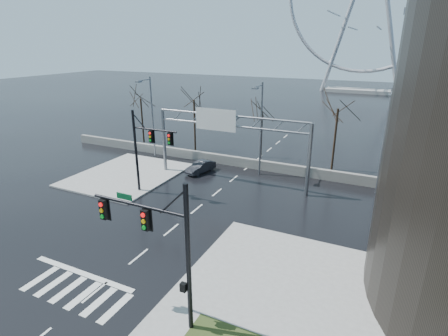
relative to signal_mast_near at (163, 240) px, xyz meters
The scene contains 16 objects.
ground 8.15m from the signal_mast_near, 141.85° to the left, with size 260.00×260.00×0.00m, color black.
sidewalk_right_ext 9.12m from the signal_mast_near, 51.18° to the left, with size 12.00×10.00×0.15m, color gray.
sidewalk_far 23.25m from the signal_mast_near, 135.18° to the left, with size 10.00×12.00×0.15m, color gray.
barrier_wall 24.96m from the signal_mast_near, 102.07° to the left, with size 52.00×0.50×1.10m, color slate.
signal_mast_near is the anchor object (origin of this frame).
signal_mast_far 17.03m from the signal_mast_near, 130.26° to the left, with size 4.72×0.41×8.00m.
sign_gantry 19.79m from the signal_mast_near, 106.19° to the left, with size 16.36×0.40×7.60m.
streetlight_left 28.07m from the signal_mast_near, 127.67° to the left, with size 0.50×2.55×10.00m.
streetlight_mid 22.44m from the signal_mast_near, 98.05° to the left, with size 0.50×2.55×10.00m.
streetlight_right 23.92m from the signal_mast_near, 68.25° to the left, with size 0.50×2.55×10.00m.
tree_far_left 36.36m from the signal_mast_near, 129.53° to the left, with size 3.50×3.50×7.00m.
tree_left 30.98m from the signal_mast_near, 117.18° to the left, with size 3.75×3.75×7.50m.
tree_center 29.00m from the signal_mast_near, 100.21° to the left, with size 3.25×3.25×6.50m.
tree_right 27.84m from the signal_mast_near, 82.02° to the left, with size 3.90×3.90×7.80m.
tree_far_right 30.45m from the signal_mast_near, 67.07° to the left, with size 3.40×3.40×6.80m.
car 22.72m from the signal_mast_near, 114.63° to the left, with size 1.34×3.84×1.26m, color black.
Camera 1 is at (13.98, -15.87, 13.71)m, focal length 28.00 mm.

